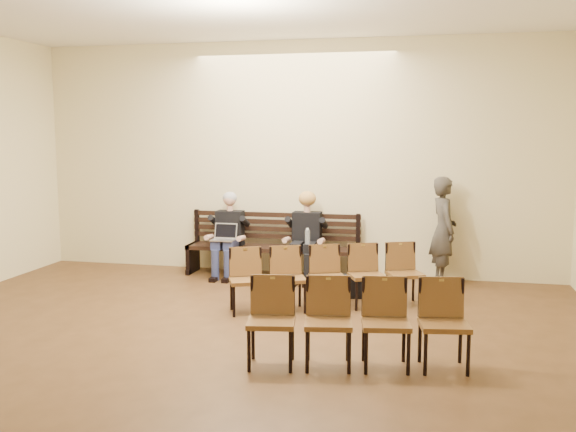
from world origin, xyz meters
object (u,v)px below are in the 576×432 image
(chair_row_front, at_px, (328,278))
(bench, at_px, (272,261))
(seated_man, at_px, (228,237))
(water_bottle, at_px, (307,245))
(bag, at_px, (349,286))
(chair_row_back, at_px, (357,324))
(seated_woman, at_px, (306,240))
(passerby, at_px, (444,222))
(laptop, at_px, (223,241))

(chair_row_front, bearing_deg, bench, 101.56)
(chair_row_front, bearing_deg, seated_man, 116.84)
(water_bottle, relative_size, chair_row_front, 0.10)
(bag, relative_size, chair_row_front, 0.16)
(seated_man, relative_size, chair_row_back, 0.59)
(chair_row_back, bearing_deg, seated_woman, 99.13)
(chair_row_front, bearing_deg, chair_row_back, -96.27)
(bag, bearing_deg, passerby, 41.35)
(water_bottle, height_order, passerby, passerby)
(water_bottle, xyz_separation_m, passerby, (1.87, 0.49, 0.31))
(passerby, relative_size, chair_row_front, 0.74)
(bag, bearing_deg, seated_woman, 131.66)
(laptop, relative_size, chair_row_back, 0.17)
(bench, distance_m, passerby, 2.57)
(water_bottle, xyz_separation_m, bag, (0.67, -0.57, -0.43))
(bench, relative_size, chair_row_front, 1.09)
(passerby, distance_m, chair_row_back, 3.71)
(water_bottle, bearing_deg, seated_man, 168.10)
(seated_man, bearing_deg, laptop, -90.76)
(passerby, xyz_separation_m, chair_row_front, (-1.39, -1.70, -0.49))
(water_bottle, distance_m, chair_row_back, 3.28)
(seated_woman, height_order, laptop, seated_woman)
(seated_man, xyz_separation_m, water_bottle, (1.26, -0.27, -0.03))
(bench, xyz_separation_m, seated_woman, (0.54, -0.12, 0.37))
(water_bottle, bearing_deg, laptop, 178.70)
(seated_man, bearing_deg, passerby, 4.02)
(passerby, distance_m, chair_row_front, 2.24)
(bench, distance_m, seated_woman, 0.66)
(seated_man, distance_m, water_bottle, 1.29)
(chair_row_front, bearing_deg, passerby, 27.81)
(bench, relative_size, seated_woman, 2.20)
(water_bottle, distance_m, chair_row_front, 1.32)
(laptop, bearing_deg, bag, -25.37)
(passerby, bearing_deg, chair_row_front, 124.18)
(bag, bearing_deg, water_bottle, 139.49)
(laptop, xyz_separation_m, passerby, (3.13, 0.46, 0.30))
(bench, xyz_separation_m, bag, (1.28, -0.96, -0.09))
(laptop, xyz_separation_m, water_bottle, (1.26, -0.03, -0.01))
(laptop, bearing_deg, seated_man, 81.14)
(seated_man, relative_size, passerby, 0.68)
(seated_woman, relative_size, bag, 3.15)
(seated_woman, height_order, bag, seated_woman)
(passerby, bearing_deg, seated_woman, 79.88)
(seated_woman, bearing_deg, laptop, -168.72)
(water_bottle, distance_m, bag, 0.98)
(seated_woman, xyz_separation_m, laptop, (-1.19, -0.24, -0.02))
(bag, bearing_deg, laptop, 162.73)
(seated_woman, bearing_deg, seated_man, 180.00)
(seated_man, distance_m, chair_row_front, 2.29)
(seated_man, bearing_deg, chair_row_front, -40.23)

